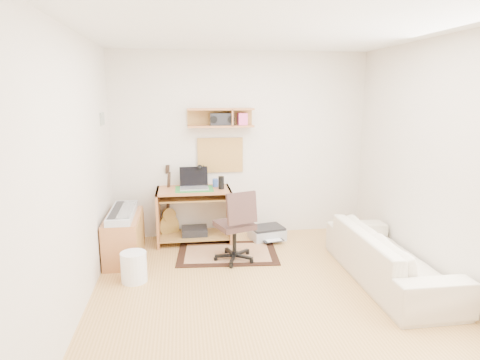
{
  "coord_description": "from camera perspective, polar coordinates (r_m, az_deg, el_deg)",
  "views": [
    {
      "loc": [
        -0.83,
        -3.75,
        2.03
      ],
      "look_at": [
        -0.15,
        1.05,
        1.0
      ],
      "focal_mm": 30.8,
      "sensor_mm": 36.0,
      "label": 1
    }
  ],
  "objects": [
    {
      "name": "floor",
      "position": [
        4.35,
        4.06,
        -15.93
      ],
      "size": [
        3.6,
        4.0,
        0.01
      ],
      "primitive_type": "cube",
      "color": "tan",
      "rests_on": "ground"
    },
    {
      "name": "ceiling",
      "position": [
        3.89,
        4.66,
        20.46
      ],
      "size": [
        3.6,
        4.0,
        0.01
      ],
      "primitive_type": "cube",
      "color": "white",
      "rests_on": "ground"
    },
    {
      "name": "back_wall",
      "position": [
        5.86,
        0.14,
        4.83
      ],
      "size": [
        3.6,
        0.01,
        2.6
      ],
      "primitive_type": "cube",
      "color": "beige",
      "rests_on": "ground"
    },
    {
      "name": "left_wall",
      "position": [
        3.95,
        -22.2,
        0.44
      ],
      "size": [
        0.01,
        4.0,
        2.6
      ],
      "primitive_type": "cube",
      "color": "beige",
      "rests_on": "ground"
    },
    {
      "name": "right_wall",
      "position": [
        4.65,
        26.66,
        1.67
      ],
      "size": [
        0.01,
        4.0,
        2.6
      ],
      "primitive_type": "cube",
      "color": "beige",
      "rests_on": "ground"
    },
    {
      "name": "wall_shelf",
      "position": [
        5.66,
        -2.71,
        8.62
      ],
      "size": [
        0.9,
        0.25,
        0.26
      ],
      "primitive_type": "cube",
      "color": "#B57040",
      "rests_on": "back_wall"
    },
    {
      "name": "cork_board",
      "position": [
        5.82,
        -2.75,
        3.47
      ],
      "size": [
        0.64,
        0.03,
        0.49
      ],
      "primitive_type": "cube",
      "color": "#AE7857",
      "rests_on": "back_wall"
    },
    {
      "name": "wall_photo",
      "position": [
        5.35,
        -18.55,
        8.05
      ],
      "size": [
        0.02,
        0.2,
        0.15
      ],
      "primitive_type": "cube",
      "color": "#4C8CBF",
      "rests_on": "left_wall"
    },
    {
      "name": "desk",
      "position": [
        5.72,
        -6.37,
        -4.9
      ],
      "size": [
        1.0,
        0.55,
        0.75
      ],
      "primitive_type": null,
      "color": "#B57040",
      "rests_on": "floor"
    },
    {
      "name": "laptop",
      "position": [
        5.58,
        -6.4,
        0.18
      ],
      "size": [
        0.38,
        0.38,
        0.29
      ],
      "primitive_type": null,
      "rotation": [
        0.0,
        0.0,
        -0.0
      ],
      "color": "silver",
      "rests_on": "desk"
    },
    {
      "name": "speaker",
      "position": [
        5.58,
        -2.62,
        -0.37
      ],
      "size": [
        0.08,
        0.08,
        0.17
      ],
      "primitive_type": "cylinder",
      "color": "black",
      "rests_on": "desk"
    },
    {
      "name": "desk_lamp",
      "position": [
        5.74,
        -5.08,
        0.64
      ],
      "size": [
        0.1,
        0.1,
        0.31
      ],
      "primitive_type": null,
      "color": "black",
      "rests_on": "desk"
    },
    {
      "name": "pencil_cup",
      "position": [
        5.73,
        -3.44,
        -0.38
      ],
      "size": [
        0.08,
        0.08,
        0.11
      ],
      "primitive_type": "cylinder",
      "color": "#3859AA",
      "rests_on": "desk"
    },
    {
      "name": "boombox",
      "position": [
        5.66,
        -2.53,
        8.42
      ],
      "size": [
        0.32,
        0.14,
        0.16
      ],
      "primitive_type": "cube",
      "color": "black",
      "rests_on": "wall_shelf"
    },
    {
      "name": "rug",
      "position": [
        5.38,
        -1.76,
        -10.08
      ],
      "size": [
        1.33,
        0.94,
        0.02
      ],
      "primitive_type": "cube",
      "rotation": [
        0.0,
        0.0,
        -0.08
      ],
      "color": "#D0B98B",
      "rests_on": "floor"
    },
    {
      "name": "task_chair",
      "position": [
        5.03,
        -0.78,
        -6.25
      ],
      "size": [
        0.59,
        0.59,
        0.91
      ],
      "primitive_type": null,
      "rotation": [
        0.0,
        0.0,
        0.33
      ],
      "color": "#362420",
      "rests_on": "floor"
    },
    {
      "name": "cabinet",
      "position": [
        5.36,
        -15.79,
        -7.62
      ],
      "size": [
        0.4,
        0.9,
        0.55
      ],
      "primitive_type": "cube",
      "color": "#B57040",
      "rests_on": "floor"
    },
    {
      "name": "music_keyboard",
      "position": [
        5.26,
        -15.98,
        -4.38
      ],
      "size": [
        0.28,
        0.9,
        0.08
      ],
      "primitive_type": "cube",
      "color": "#B2B5BA",
      "rests_on": "cabinet"
    },
    {
      "name": "guitar",
      "position": [
        5.81,
        -9.88,
        -3.16
      ],
      "size": [
        0.33,
        0.27,
        1.06
      ],
      "primitive_type": null,
      "rotation": [
        0.0,
        0.0,
        0.4
      ],
      "color": "#A87E33",
      "rests_on": "floor"
    },
    {
      "name": "waste_basket",
      "position": [
        4.73,
        -14.49,
        -11.58
      ],
      "size": [
        0.37,
        0.37,
        0.34
      ],
      "primitive_type": "cylinder",
      "rotation": [
        0.0,
        0.0,
        -0.42
      ],
      "color": "white",
      "rests_on": "floor"
    },
    {
      "name": "printer",
      "position": [
        5.88,
        3.75,
        -7.38
      ],
      "size": [
        0.52,
        0.45,
        0.17
      ],
      "primitive_type": "cube",
      "rotation": [
        0.0,
        0.0,
        0.21
      ],
      "color": "#A5A8AA",
      "rests_on": "floor"
    },
    {
      "name": "sofa",
      "position": [
        4.82,
        20.05,
        -8.84
      ],
      "size": [
        0.56,
        1.92,
        0.75
      ],
      "primitive_type": "imported",
      "rotation": [
        0.0,
        0.0,
        1.57
      ],
      "color": "beige",
      "rests_on": "floor"
    }
  ]
}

